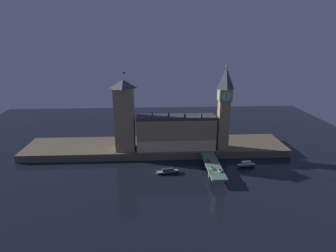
# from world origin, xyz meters

# --- Properties ---
(ground_plane) EXTENTS (400.00, 400.00, 0.00)m
(ground_plane) POSITION_xyz_m (0.00, 0.00, 0.00)
(ground_plane) COLOR black
(embankment) EXTENTS (220.00, 42.00, 6.00)m
(embankment) POSITION_xyz_m (0.00, 39.00, 3.00)
(embankment) COLOR brown
(embankment) RESTS_ON ground_plane
(parliament_hall) EXTENTS (63.43, 16.45, 33.46)m
(parliament_hall) POSITION_xyz_m (16.27, 28.55, 19.88)
(parliament_hall) COLOR #9E845B
(parliament_hall) RESTS_ON embankment
(clock_tower) EXTENTS (10.46, 10.57, 67.74)m
(clock_tower) POSITION_xyz_m (54.10, 25.72, 41.86)
(clock_tower) COLOR #9E845B
(clock_tower) RESTS_ON embankment
(victoria_tower) EXTENTS (15.42, 15.42, 62.95)m
(victoria_tower) POSITION_xyz_m (-24.90, 29.06, 34.59)
(victoria_tower) COLOR #9E845B
(victoria_tower) RESTS_ON embankment
(bridge) EXTENTS (10.46, 46.00, 6.14)m
(bridge) POSITION_xyz_m (40.45, -5.00, 4.56)
(bridge) COLOR slate
(bridge) RESTS_ON ground_plane
(car_northbound_lead) EXTENTS (2.00, 4.59, 1.42)m
(car_northbound_lead) POSITION_xyz_m (38.15, -0.09, 6.80)
(car_northbound_lead) COLOR red
(car_northbound_lead) RESTS_ON bridge
(car_northbound_trail) EXTENTS (1.91, 4.08, 1.36)m
(car_northbound_trail) POSITION_xyz_m (38.15, -12.64, 6.78)
(car_northbound_trail) COLOR white
(car_northbound_trail) RESTS_ON bridge
(car_southbound_lead) EXTENTS (1.96, 4.01, 1.57)m
(car_southbound_lead) POSITION_xyz_m (42.76, -16.49, 6.87)
(car_southbound_lead) COLOR white
(car_southbound_lead) RESTS_ON bridge
(pedestrian_near_rail) EXTENTS (0.38, 0.38, 1.77)m
(pedestrian_near_rail) POSITION_xyz_m (35.85, -16.52, 7.08)
(pedestrian_near_rail) COLOR black
(pedestrian_near_rail) RESTS_ON bridge
(pedestrian_mid_walk) EXTENTS (0.38, 0.38, 1.73)m
(pedestrian_mid_walk) POSITION_xyz_m (45.06, -5.65, 7.05)
(pedestrian_mid_walk) COLOR black
(pedestrian_mid_walk) RESTS_ON bridge
(pedestrian_far_rail) EXTENTS (0.38, 0.38, 1.84)m
(pedestrian_far_rail) POSITION_xyz_m (35.85, 8.09, 7.12)
(pedestrian_far_rail) COLOR black
(pedestrian_far_rail) RESTS_ON bridge
(street_lamp_near) EXTENTS (1.34, 0.60, 7.16)m
(street_lamp_near) POSITION_xyz_m (35.45, -19.72, 10.61)
(street_lamp_near) COLOR #2D3333
(street_lamp_near) RESTS_ON bridge
(street_lamp_far) EXTENTS (1.34, 0.60, 6.01)m
(street_lamp_far) POSITION_xyz_m (35.45, 9.72, 9.90)
(street_lamp_far) COLOR #2D3333
(street_lamp_far) RESTS_ON bridge
(boat_upstream) EXTENTS (18.32, 7.28, 3.97)m
(boat_upstream) POSITION_xyz_m (7.80, -5.41, 1.45)
(boat_upstream) COLOR #28282D
(boat_upstream) RESTS_ON ground_plane
(boat_downstream) EXTENTS (15.71, 6.16, 4.71)m
(boat_downstream) POSITION_xyz_m (67.47, 2.25, 1.72)
(boat_downstream) COLOR #1E2842
(boat_downstream) RESTS_ON ground_plane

